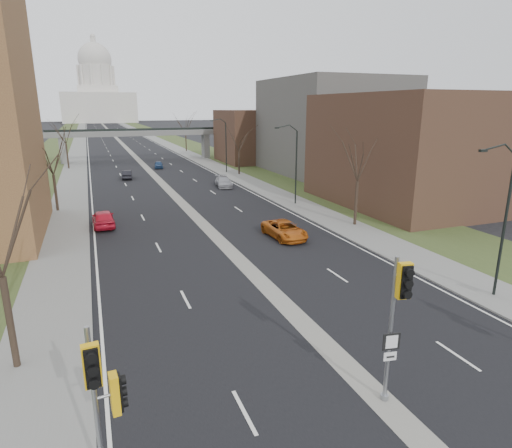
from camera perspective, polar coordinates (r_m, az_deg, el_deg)
ground at (r=17.49m, az=17.93°, el=-22.92°), size 700.00×700.00×0.00m
road_surface at (r=160.94m, az=-18.11°, el=10.84°), size 20.00×600.00×0.01m
median_strip at (r=160.94m, az=-18.11°, el=10.84°), size 1.20×600.00×0.02m
sidewalk_right at (r=162.07m, az=-13.80°, el=11.19°), size 4.00×600.00×0.12m
sidewalk_left at (r=160.68m, az=-22.44°, el=10.46°), size 4.00×600.00×0.12m
grass_verge_right at (r=162.97m, az=-11.67°, el=11.33°), size 8.00×600.00×0.10m
grass_verge_left at (r=160.90m, az=-24.60°, el=10.23°), size 8.00×600.00×0.10m
commercial_block_near at (r=50.98m, az=20.05°, el=9.24°), size 16.00×20.00×12.00m
commercial_block_mid at (r=72.69m, az=10.01°, el=12.67°), size 18.00×22.00×15.00m
commercial_block_far at (r=86.38m, az=0.16°, el=11.63°), size 14.00×14.00×10.00m
pedestrian_bridge at (r=90.98m, az=-15.52°, el=11.17°), size 34.00×3.00×6.45m
capitol at (r=330.54m, az=-20.32°, el=15.84°), size 48.00×42.00×55.75m
streetlight_near at (r=26.30m, az=29.88°, el=5.29°), size 2.61×0.20×8.70m
streetlight_mid at (r=47.07m, az=4.55°, el=10.84°), size 2.61×0.20×8.70m
streetlight_far at (r=71.36m, az=-4.69°, el=12.36°), size 2.61×0.20×8.70m
tree_left_b at (r=48.66m, az=-25.71°, el=8.68°), size 6.75×6.75×8.81m
tree_left_c at (r=82.48m, az=-24.20°, el=11.56°), size 7.65×7.65×9.99m
tree_right_a at (r=39.47m, az=13.58°, el=9.13°), size 7.20×7.20×9.40m
tree_right_b at (r=69.18m, az=-2.32°, el=11.36°), size 6.30×6.30×8.22m
tree_right_c at (r=107.71m, az=-9.42°, el=13.26°), size 7.65×7.65×9.99m
signal_pole_left at (r=12.64m, az=-19.80°, el=-20.25°), size 0.91×1.00×5.28m
signal_pole_median at (r=15.77m, az=18.38°, el=-10.45°), size 0.68×0.95×5.70m
car_left_near at (r=41.46m, az=-19.68°, el=0.72°), size 1.96×4.69×1.59m
car_left_far at (r=68.43m, az=-16.81°, el=6.33°), size 1.81×4.08×1.30m
car_right_near at (r=35.82m, az=3.81°, el=-0.75°), size 2.59×5.21×1.42m
car_right_mid at (r=58.97m, az=-4.36°, el=5.62°), size 2.54×4.99×1.39m
car_right_far at (r=79.02m, az=-12.86°, el=7.71°), size 1.95×3.80×1.24m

